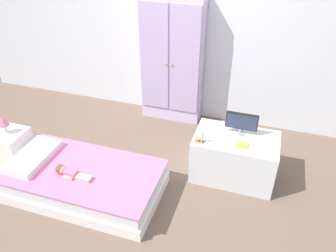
{
  "coord_description": "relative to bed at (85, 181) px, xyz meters",
  "views": [
    {
      "loc": [
        1.03,
        -2.39,
        2.5
      ],
      "look_at": [
        0.15,
        0.32,
        0.58
      ],
      "focal_mm": 35.35,
      "sensor_mm": 36.0,
      "label": 1
    }
  ],
  "objects": [
    {
      "name": "ground_plane",
      "position": [
        0.55,
        0.28,
        -0.15
      ],
      "size": [
        10.0,
        10.0,
        0.02
      ],
      "primitive_type": "cube",
      "color": "brown"
    },
    {
      "name": "back_wall",
      "position": [
        0.55,
        1.85,
        1.21
      ],
      "size": [
        6.4,
        0.05,
        2.7
      ],
      "primitive_type": "cube",
      "color": "silver",
      "rests_on": "ground_plane"
    },
    {
      "name": "book_yellow",
      "position": [
        1.47,
        0.59,
        0.38
      ],
      "size": [
        0.12,
        0.08,
        0.01
      ],
      "primitive_type": "cube",
      "color": "gold",
      "rests_on": "tv_stand"
    },
    {
      "name": "nightstand",
      "position": [
        -1.06,
        0.2,
        0.05
      ],
      "size": [
        0.36,
        0.36,
        0.38
      ],
      "primitive_type": "cube",
      "color": "white",
      "rests_on": "ground_plane"
    },
    {
      "name": "tv_stand",
      "position": [
        1.41,
        0.71,
        0.11
      ],
      "size": [
        0.86,
        0.53,
        0.51
      ],
      "primitive_type": "cube",
      "color": "silver",
      "rests_on": "ground_plane"
    },
    {
      "name": "doll",
      "position": [
        -0.11,
        -0.1,
        0.18
      ],
      "size": [
        0.39,
        0.14,
        0.1
      ],
      "color": "#D6668E",
      "rests_on": "bed"
    },
    {
      "name": "tv_monitor",
      "position": [
        1.43,
        0.8,
        0.51
      ],
      "size": [
        0.33,
        0.1,
        0.24
      ],
      "color": "#99999E",
      "rests_on": "tv_stand"
    },
    {
      "name": "rocking_horse_toy",
      "position": [
        1.07,
        0.53,
        0.42
      ],
      "size": [
        0.1,
        0.04,
        0.12
      ],
      "color": "#8E6642",
      "rests_on": "tv_stand"
    },
    {
      "name": "bed",
      "position": [
        0.0,
        0.0,
        0.0
      ],
      "size": [
        1.55,
        0.85,
        0.28
      ],
      "color": "white",
      "rests_on": "ground_plane"
    },
    {
      "name": "wardrobe",
      "position": [
        0.41,
        1.68,
        0.71
      ],
      "size": [
        0.79,
        0.28,
        1.69
      ],
      "color": "silver",
      "rests_on": "ground_plane"
    },
    {
      "name": "pillow",
      "position": [
        -0.58,
        -0.0,
        0.18
      ],
      "size": [
        0.32,
        0.6,
        0.07
      ],
      "primitive_type": "cube",
      "color": "silver",
      "rests_on": "bed"
    },
    {
      "name": "table_lamp",
      "position": [
        -1.06,
        0.2,
        0.39
      ],
      "size": [
        0.11,
        0.11,
        0.21
      ],
      "color": "#B7B2AD",
      "rests_on": "nightstand"
    }
  ]
}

